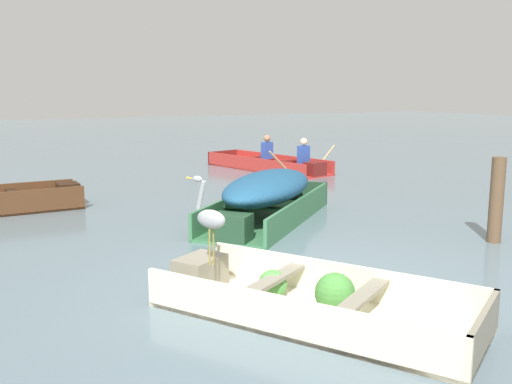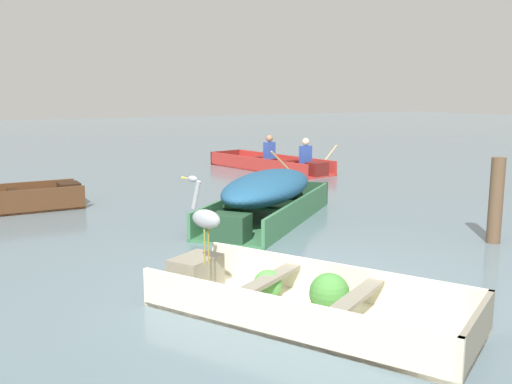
# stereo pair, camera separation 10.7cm
# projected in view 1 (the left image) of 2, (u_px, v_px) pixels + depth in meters

# --- Properties ---
(ground_plane) EXTENTS (80.00, 80.00, 0.00)m
(ground_plane) POSITION_uv_depth(u_px,v_px,m) (317.00, 286.00, 6.06)
(ground_plane) COLOR slate
(dinghy_cream_foreground) EXTENTS (2.46, 3.15, 0.41)m
(dinghy_cream_foreground) POSITION_uv_depth(u_px,v_px,m) (303.00, 299.00, 5.28)
(dinghy_cream_foreground) COLOR beige
(dinghy_cream_foreground) RESTS_ON ground
(skiff_green_mid_moored) EXTENTS (3.26, 3.01, 0.79)m
(skiff_green_mid_moored) POSITION_uv_depth(u_px,v_px,m) (267.00, 193.00, 9.03)
(skiff_green_mid_moored) COLOR #387047
(skiff_green_mid_moored) RESTS_ON ground
(rowboat_red_with_crew) EXTENTS (2.33, 3.93, 0.92)m
(rowboat_red_with_crew) POSITION_uv_depth(u_px,v_px,m) (273.00, 164.00, 14.86)
(rowboat_red_with_crew) COLOR #AD2D28
(rowboat_red_with_crew) RESTS_ON ground
(heron_on_dinghy) EXTENTS (0.28, 0.44, 0.84)m
(heron_on_dinghy) POSITION_uv_depth(u_px,v_px,m) (210.00, 216.00, 5.38)
(heron_on_dinghy) COLOR olive
(heron_on_dinghy) RESTS_ON dinghy_cream_foreground
(mooring_post) EXTENTS (0.19, 0.19, 1.17)m
(mooring_post) POSITION_uv_depth(u_px,v_px,m) (496.00, 200.00, 7.74)
(mooring_post) COLOR brown
(mooring_post) RESTS_ON ground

